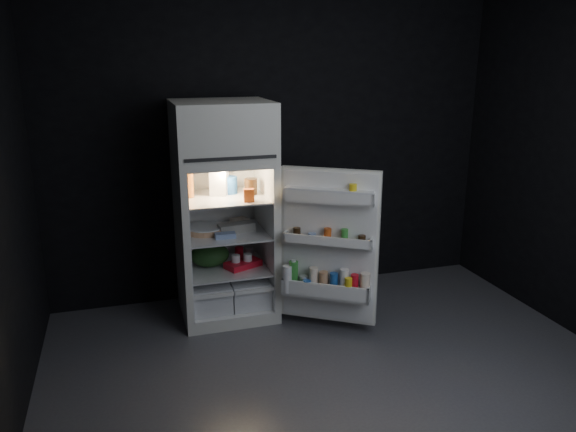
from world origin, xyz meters
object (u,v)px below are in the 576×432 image
object	(u,v)px
fridge_door	(328,251)
yogurt_tray	(243,264)
milk_jug	(219,180)
egg_carton	(236,228)
refrigerator	(224,203)

from	to	relation	value
fridge_door	yogurt_tray	size ratio (longest dim) A/B	4.19
fridge_door	milk_jug	distance (m)	1.05
egg_carton	yogurt_tray	xyz separation A→B (m)	(0.04, -0.04, -0.31)
milk_jug	egg_carton	distance (m)	0.41
fridge_door	egg_carton	size ratio (longest dim) A/B	4.15
egg_carton	yogurt_tray	size ratio (longest dim) A/B	1.01
fridge_door	egg_carton	world-z (taller)	fridge_door
refrigerator	milk_jug	xyz separation A→B (m)	(-0.03, 0.02, 0.19)
refrigerator	fridge_door	distance (m)	0.95
fridge_door	milk_jug	world-z (taller)	fridge_door
fridge_door	milk_jug	xyz separation A→B (m)	(-0.72, 0.60, 0.47)
refrigerator	fridge_door	xyz separation A→B (m)	(0.69, -0.58, -0.28)
yogurt_tray	egg_carton	bearing A→B (deg)	114.95
milk_jug	egg_carton	world-z (taller)	milk_jug
egg_carton	yogurt_tray	world-z (taller)	egg_carton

